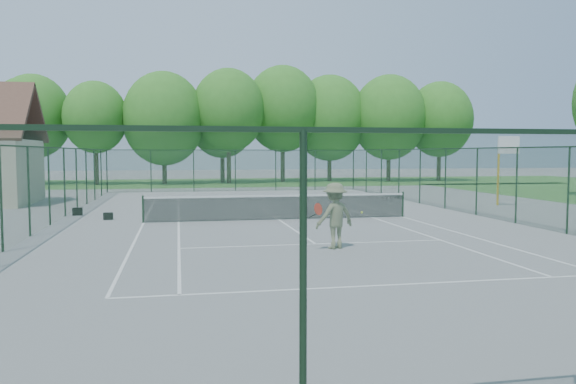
{
  "coord_description": "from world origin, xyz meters",
  "views": [
    {
      "loc": [
        -4.11,
        -22.93,
        2.79
      ],
      "look_at": [
        0.0,
        -2.0,
        1.3
      ],
      "focal_mm": 35.0,
      "sensor_mm": 36.0,
      "label": 1
    }
  ],
  "objects_px": {
    "tennis_net": "(279,206)",
    "basketball_goal": "(504,157)",
    "sports_bag_a": "(77,212)",
    "tennis_player": "(335,216)"
  },
  "relations": [
    {
      "from": "tennis_net",
      "to": "basketball_goal",
      "type": "distance_m",
      "value": 13.33
    },
    {
      "from": "sports_bag_a",
      "to": "tennis_player",
      "type": "relative_size",
      "value": 0.23
    },
    {
      "from": "tennis_net",
      "to": "tennis_player",
      "type": "xyz_separation_m",
      "value": [
        0.36,
        -7.26,
        0.39
      ]
    },
    {
      "from": "sports_bag_a",
      "to": "tennis_net",
      "type": "bearing_deg",
      "value": -29.73
    },
    {
      "from": "basketball_goal",
      "to": "tennis_player",
      "type": "xyz_separation_m",
      "value": [
        -12.29,
        -10.98,
        -1.61
      ]
    },
    {
      "from": "tennis_net",
      "to": "sports_bag_a",
      "type": "distance_m",
      "value": 9.19
    },
    {
      "from": "basketball_goal",
      "to": "sports_bag_a",
      "type": "relative_size",
      "value": 8.43
    },
    {
      "from": "basketball_goal",
      "to": "sports_bag_a",
      "type": "height_order",
      "value": "basketball_goal"
    },
    {
      "from": "tennis_net",
      "to": "basketball_goal",
      "type": "bearing_deg",
      "value": 16.38
    },
    {
      "from": "tennis_net",
      "to": "basketball_goal",
      "type": "xyz_separation_m",
      "value": [
        12.65,
        3.72,
        1.99
      ]
    }
  ]
}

